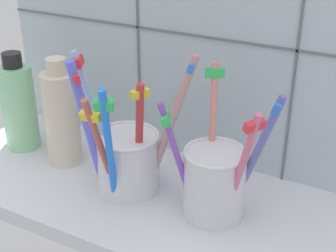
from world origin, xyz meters
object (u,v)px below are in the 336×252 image
ceramic_vase (61,116)px  soap_bottle (19,106)px  toothbrush_cup_left (125,156)px  toothbrush_cup_right (214,180)px

ceramic_vase → soap_bottle: 8.06cm
toothbrush_cup_left → soap_bottle: bearing=172.9°
toothbrush_cup_right → ceramic_vase: bearing=175.9°
toothbrush_cup_right → ceramic_vase: 23.00cm
toothbrush_cup_right → ceramic_vase: size_ratio=1.15×
ceramic_vase → toothbrush_cup_right: bearing=-4.1°
ceramic_vase → soap_bottle: ceramic_vase is taller
toothbrush_cup_left → soap_bottle: 19.55cm
toothbrush_cup_left → ceramic_vase: (-11.29, 1.99, 2.00)cm
soap_bottle → toothbrush_cup_right: bearing=-3.8°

